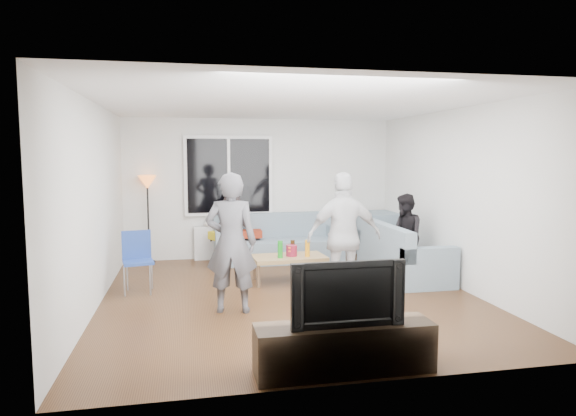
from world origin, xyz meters
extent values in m
cube|color=#56351C|center=(0.00, 0.00, -0.02)|extent=(5.00, 5.50, 0.04)
cube|color=white|center=(0.00, 0.00, 2.62)|extent=(5.00, 5.50, 0.04)
cube|color=silver|center=(0.00, 2.77, 1.30)|extent=(5.00, 0.04, 2.60)
cube|color=silver|center=(0.00, -2.77, 1.30)|extent=(5.00, 0.04, 2.60)
cube|color=silver|center=(-2.52, 0.00, 1.30)|extent=(0.04, 5.50, 2.60)
cube|color=silver|center=(2.52, 0.00, 1.30)|extent=(0.04, 5.50, 2.60)
cube|color=white|center=(-0.60, 2.69, 1.55)|extent=(1.62, 0.06, 1.47)
cube|color=black|center=(-0.60, 2.65, 1.55)|extent=(1.50, 0.02, 1.35)
cube|color=white|center=(-0.60, 2.64, 1.55)|extent=(0.05, 0.03, 1.35)
cube|color=silver|center=(-0.60, 2.65, 0.31)|extent=(1.30, 0.12, 0.62)
imported|color=#325E25|center=(-0.33, 2.62, 0.82)|extent=(0.26, 0.23, 0.39)
imported|color=white|center=(-0.98, 2.62, 0.70)|extent=(0.17, 0.17, 0.17)
cube|color=slate|center=(2.30, 2.27, 0.42)|extent=(0.85, 0.85, 0.85)
cube|color=gold|center=(-0.78, 2.25, 0.51)|extent=(0.48, 0.45, 0.14)
cube|color=maroon|center=(-0.23, 2.33, 0.51)|extent=(0.36, 0.30, 0.13)
cube|color=#987C4A|center=(0.14, 0.75, 0.20)|extent=(1.13, 0.67, 0.40)
cylinder|color=maroon|center=(0.18, 0.73, 0.49)|extent=(0.17, 0.17, 0.17)
imported|color=#48474C|center=(-0.84, -0.56, 0.86)|extent=(0.69, 0.52, 1.72)
imported|color=silver|center=(0.67, -0.34, 0.85)|extent=(1.01, 0.44, 1.71)
imported|color=black|center=(2.02, 0.74, 0.66)|extent=(0.59, 0.71, 1.32)
imported|color=black|center=(-0.58, 2.30, 0.62)|extent=(0.86, 0.58, 1.23)
cube|color=#34261A|center=(-0.01, -2.50, 0.22)|extent=(1.60, 0.40, 0.44)
imported|color=black|center=(-0.01, -2.50, 0.73)|extent=(1.01, 0.13, 0.58)
cylinder|color=orange|center=(0.41, 0.65, 0.53)|extent=(0.07, 0.07, 0.25)
cylinder|color=#177F1B|center=(-0.01, 0.63, 0.53)|extent=(0.08, 0.08, 0.26)
cylinder|color=#341E0B|center=(0.24, 0.93, 0.51)|extent=(0.07, 0.07, 0.21)
camera|label=1|loc=(-1.35, -6.63, 1.92)|focal=31.34mm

